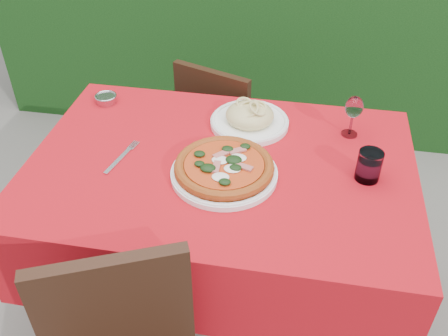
% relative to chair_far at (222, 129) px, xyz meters
% --- Properties ---
extents(ground, '(60.00, 60.00, 0.00)m').
position_rel_chair_far_xyz_m(ground, '(0.11, -0.63, -0.46)').
color(ground, slate).
rests_on(ground, ground).
extents(dining_table, '(1.26, 0.86, 0.75)m').
position_rel_chair_far_xyz_m(dining_table, '(0.11, -0.63, 0.14)').
color(dining_table, '#493117').
rests_on(dining_table, ground).
extents(chair_far, '(0.46, 0.46, 0.79)m').
position_rel_chair_far_xyz_m(chair_far, '(0.00, 0.00, 0.00)').
color(chair_far, black).
rests_on(chair_far, ground).
extents(pizza_plate, '(0.40, 0.40, 0.06)m').
position_rel_chair_far_xyz_m(pizza_plate, '(0.13, -0.69, 0.32)').
color(pizza_plate, white).
rests_on(pizza_plate, dining_table).
extents(pasta_plate, '(0.28, 0.28, 0.08)m').
position_rel_chair_far_xyz_m(pasta_plate, '(0.17, -0.38, 0.32)').
color(pasta_plate, white).
rests_on(pasta_plate, dining_table).
extents(water_glass, '(0.08, 0.08, 0.10)m').
position_rel_chair_far_xyz_m(water_glass, '(0.57, -0.62, 0.34)').
color(water_glass, silver).
rests_on(water_glass, dining_table).
extents(wine_glass, '(0.06, 0.06, 0.15)m').
position_rel_chair_far_xyz_m(wine_glass, '(0.53, -0.38, 0.40)').
color(wine_glass, silver).
rests_on(wine_glass, dining_table).
extents(fork, '(0.07, 0.21, 0.01)m').
position_rel_chair_far_xyz_m(fork, '(-0.22, -0.68, 0.30)').
color(fork, silver).
rests_on(fork, dining_table).
extents(steel_ramekin, '(0.08, 0.08, 0.03)m').
position_rel_chair_far_xyz_m(steel_ramekin, '(-0.39, -0.33, 0.31)').
color(steel_ramekin, '#B6B6BD').
rests_on(steel_ramekin, dining_table).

